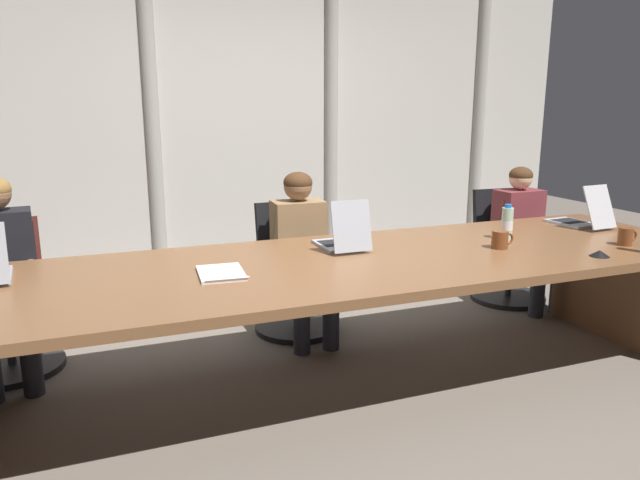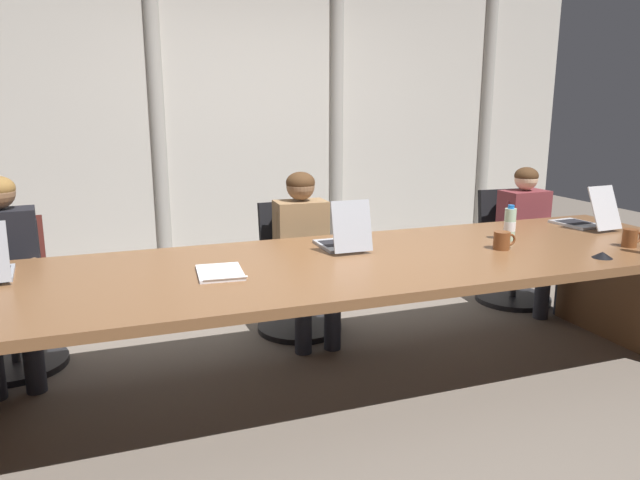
{
  "view_description": "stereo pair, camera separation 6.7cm",
  "coord_description": "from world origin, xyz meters",
  "px_view_note": "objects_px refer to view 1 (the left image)",
  "views": [
    {
      "loc": [
        -1.3,
        -2.82,
        1.57
      ],
      "look_at": [
        -0.17,
        0.1,
        0.85
      ],
      "focal_mm": 32.98,
      "sensor_mm": 36.0,
      "label": 1
    },
    {
      "loc": [
        -1.24,
        -2.85,
        1.57
      ],
      "look_at": [
        -0.17,
        0.1,
        0.85
      ],
      "focal_mm": 32.98,
      "sensor_mm": 36.0,
      "label": 2
    }
  ],
  "objects_px": {
    "office_chair_center": "(507,259)",
    "water_bottle_secondary": "(507,224)",
    "person_left_end": "(2,269)",
    "spiral_notepad": "(221,273)",
    "laptop_left_mid": "(342,239)",
    "office_chair_left_mid": "(294,283)",
    "conference_mic_left_side": "(600,253)",
    "office_chair_left_end": "(7,315)",
    "laptop_center": "(580,218)",
    "person_center": "(525,229)",
    "person_left_mid": "(302,246)",
    "coffee_mug_far": "(500,240)",
    "coffee_mug_near": "(626,236)"
  },
  "relations": [
    {
      "from": "office_chair_center",
      "to": "water_bottle_secondary",
      "type": "height_order",
      "value": "water_bottle_secondary"
    },
    {
      "from": "person_left_end",
      "to": "spiral_notepad",
      "type": "xyz_separation_m",
      "value": [
        1.08,
        -0.86,
        0.1
      ]
    },
    {
      "from": "laptop_left_mid",
      "to": "office_chair_left_mid",
      "type": "relative_size",
      "value": 0.43
    },
    {
      "from": "office_chair_center",
      "to": "conference_mic_left_side",
      "type": "height_order",
      "value": "office_chair_center"
    },
    {
      "from": "office_chair_left_end",
      "to": "person_left_end",
      "type": "xyz_separation_m",
      "value": [
        0.02,
        -0.15,
        0.33
      ]
    },
    {
      "from": "laptop_left_mid",
      "to": "laptop_center",
      "type": "relative_size",
      "value": 0.84
    },
    {
      "from": "laptop_left_mid",
      "to": "office_chair_left_end",
      "type": "relative_size",
      "value": 0.42
    },
    {
      "from": "laptop_center",
      "to": "person_center",
      "type": "distance_m",
      "value": 0.59
    },
    {
      "from": "person_left_mid",
      "to": "conference_mic_left_side",
      "type": "height_order",
      "value": "person_left_mid"
    },
    {
      "from": "office_chair_left_mid",
      "to": "person_left_end",
      "type": "relative_size",
      "value": 0.76
    },
    {
      "from": "person_left_end",
      "to": "spiral_notepad",
      "type": "height_order",
      "value": "person_left_end"
    },
    {
      "from": "person_center",
      "to": "spiral_notepad",
      "type": "distance_m",
      "value": 2.73
    },
    {
      "from": "office_chair_left_end",
      "to": "person_center",
      "type": "bearing_deg",
      "value": 84.12
    },
    {
      "from": "coffee_mug_far",
      "to": "conference_mic_left_side",
      "type": "bearing_deg",
      "value": -41.99
    },
    {
      "from": "coffee_mug_near",
      "to": "office_chair_left_mid",
      "type": "bearing_deg",
      "value": 142.91
    },
    {
      "from": "office_chair_center",
      "to": "coffee_mug_near",
      "type": "distance_m",
      "value": 1.36
    },
    {
      "from": "office_chair_left_mid",
      "to": "person_center",
      "type": "distance_m",
      "value": 1.9
    },
    {
      "from": "laptop_left_mid",
      "to": "spiral_notepad",
      "type": "bearing_deg",
      "value": 109.82
    },
    {
      "from": "water_bottle_secondary",
      "to": "spiral_notepad",
      "type": "height_order",
      "value": "water_bottle_secondary"
    },
    {
      "from": "person_left_end",
      "to": "office_chair_center",
      "type": "bearing_deg",
      "value": 87.14
    },
    {
      "from": "conference_mic_left_side",
      "to": "spiral_notepad",
      "type": "bearing_deg",
      "value": 168.88
    },
    {
      "from": "coffee_mug_far",
      "to": "spiral_notepad",
      "type": "height_order",
      "value": "coffee_mug_far"
    },
    {
      "from": "office_chair_left_end",
      "to": "spiral_notepad",
      "type": "relative_size",
      "value": 2.78
    },
    {
      "from": "coffee_mug_near",
      "to": "person_left_mid",
      "type": "bearing_deg",
      "value": 146.42
    },
    {
      "from": "office_chair_center",
      "to": "person_left_mid",
      "type": "distance_m",
      "value": 1.87
    },
    {
      "from": "laptop_left_mid",
      "to": "office_chair_center",
      "type": "distance_m",
      "value": 1.99
    },
    {
      "from": "water_bottle_secondary",
      "to": "spiral_notepad",
      "type": "xyz_separation_m",
      "value": [
        -1.83,
        -0.14,
        -0.09
      ]
    },
    {
      "from": "office_chair_left_mid",
      "to": "person_center",
      "type": "bearing_deg",
      "value": 83.33
    },
    {
      "from": "coffee_mug_near",
      "to": "coffee_mug_far",
      "type": "height_order",
      "value": "coffee_mug_near"
    },
    {
      "from": "coffee_mug_far",
      "to": "person_left_end",
      "type": "bearing_deg",
      "value": 161.63
    },
    {
      "from": "coffee_mug_far",
      "to": "conference_mic_left_side",
      "type": "height_order",
      "value": "coffee_mug_far"
    },
    {
      "from": "laptop_center",
      "to": "person_center",
      "type": "bearing_deg",
      "value": -5.73
    },
    {
      "from": "office_chair_left_mid",
      "to": "water_bottle_secondary",
      "type": "bearing_deg",
      "value": 49.93
    },
    {
      "from": "laptop_left_mid",
      "to": "person_left_end",
      "type": "relative_size",
      "value": 0.32
    },
    {
      "from": "coffee_mug_near",
      "to": "coffee_mug_far",
      "type": "relative_size",
      "value": 0.93
    },
    {
      "from": "office_chair_left_mid",
      "to": "person_left_end",
      "type": "xyz_separation_m",
      "value": [
        -1.8,
        -0.15,
        0.33
      ]
    },
    {
      "from": "laptop_left_mid",
      "to": "person_center",
      "type": "xyz_separation_m",
      "value": [
        1.82,
        0.57,
        -0.19
      ]
    },
    {
      "from": "office_chair_left_mid",
      "to": "coffee_mug_far",
      "type": "bearing_deg",
      "value": 39.35
    },
    {
      "from": "office_chair_left_end",
      "to": "office_chair_left_mid",
      "type": "height_order",
      "value": "same"
    },
    {
      "from": "person_left_mid",
      "to": "coffee_mug_near",
      "type": "relative_size",
      "value": 8.46
    },
    {
      "from": "water_bottle_secondary",
      "to": "coffee_mug_near",
      "type": "bearing_deg",
      "value": -34.44
    },
    {
      "from": "office_chair_left_mid",
      "to": "water_bottle_secondary",
      "type": "relative_size",
      "value": 4.03
    },
    {
      "from": "person_left_end",
      "to": "coffee_mug_far",
      "type": "distance_m",
      "value": 2.87
    },
    {
      "from": "person_left_end",
      "to": "laptop_left_mid",
      "type": "bearing_deg",
      "value": 67.37
    },
    {
      "from": "person_center",
      "to": "coffee_mug_far",
      "type": "xyz_separation_m",
      "value": [
        -0.95,
        -0.9,
        0.19
      ]
    },
    {
      "from": "laptop_left_mid",
      "to": "conference_mic_left_side",
      "type": "distance_m",
      "value": 1.44
    },
    {
      "from": "laptop_center",
      "to": "office_chair_left_end",
      "type": "xyz_separation_m",
      "value": [
        -3.68,
        0.72,
        -0.47
      ]
    },
    {
      "from": "water_bottle_secondary",
      "to": "office_chair_center",
      "type": "bearing_deg",
      "value": 49.99
    },
    {
      "from": "water_bottle_secondary",
      "to": "office_chair_left_mid",
      "type": "bearing_deg",
      "value": 141.63
    },
    {
      "from": "coffee_mug_near",
      "to": "laptop_left_mid",
      "type": "bearing_deg",
      "value": 161.85
    }
  ]
}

